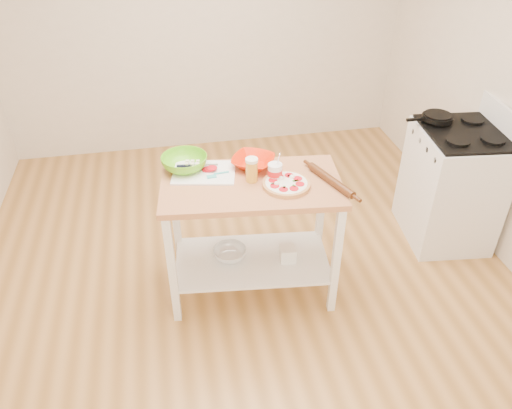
{
  "coord_description": "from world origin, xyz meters",
  "views": [
    {
      "loc": [
        -0.45,
        -2.69,
        2.57
      ],
      "look_at": [
        0.07,
        -0.07,
        0.72
      ],
      "focal_mm": 35.0,
      "sensor_mm": 36.0,
      "label": 1
    }
  ],
  "objects_px": {
    "skillet": "(437,117)",
    "knife": "(192,166)",
    "gas_stove": "(451,185)",
    "spatula": "(217,175)",
    "yogurt_tub": "(275,172)",
    "cutting_board": "(204,172)",
    "shelf_glass_bowl": "(230,253)",
    "shelf_bin": "(288,254)",
    "prep_island": "(252,215)",
    "beer_pint": "(252,170)",
    "orange_bowl": "(253,162)",
    "rolling_pin": "(331,180)",
    "green_bowl": "(184,163)",
    "pizza": "(286,184)"
  },
  "relations": [
    {
      "from": "spatula",
      "to": "knife",
      "type": "bearing_deg",
      "value": 131.64
    },
    {
      "from": "spatula",
      "to": "rolling_pin",
      "type": "distance_m",
      "value": 0.73
    },
    {
      "from": "spatula",
      "to": "shelf_bin",
      "type": "relative_size",
      "value": 1.39
    },
    {
      "from": "pizza",
      "to": "orange_bowl",
      "type": "bearing_deg",
      "value": 119.06
    },
    {
      "from": "cutting_board",
      "to": "knife",
      "type": "relative_size",
      "value": 1.66
    },
    {
      "from": "cutting_board",
      "to": "green_bowl",
      "type": "height_order",
      "value": "green_bowl"
    },
    {
      "from": "skillet",
      "to": "orange_bowl",
      "type": "relative_size",
      "value": 1.35
    },
    {
      "from": "skillet",
      "to": "green_bowl",
      "type": "xyz_separation_m",
      "value": [
        -1.92,
        -0.27,
        -0.03
      ]
    },
    {
      "from": "prep_island",
      "to": "gas_stove",
      "type": "height_order",
      "value": "gas_stove"
    },
    {
      "from": "spatula",
      "to": "beer_pint",
      "type": "relative_size",
      "value": 0.94
    },
    {
      "from": "cutting_board",
      "to": "shelf_glass_bowl",
      "type": "relative_size",
      "value": 1.92
    },
    {
      "from": "green_bowl",
      "to": "shelf_glass_bowl",
      "type": "relative_size",
      "value": 1.28
    },
    {
      "from": "pizza",
      "to": "shelf_glass_bowl",
      "type": "xyz_separation_m",
      "value": [
        -0.35,
        0.13,
        -0.62
      ]
    },
    {
      "from": "cutting_board",
      "to": "shelf_bin",
      "type": "distance_m",
      "value": 0.83
    },
    {
      "from": "prep_island",
      "to": "skillet",
      "type": "xyz_separation_m",
      "value": [
        1.53,
        0.52,
        0.33
      ]
    },
    {
      "from": "prep_island",
      "to": "knife",
      "type": "xyz_separation_m",
      "value": [
        -0.35,
        0.25,
        0.27
      ]
    },
    {
      "from": "cutting_board",
      "to": "shelf_bin",
      "type": "relative_size",
      "value": 4.2
    },
    {
      "from": "orange_bowl",
      "to": "rolling_pin",
      "type": "height_order",
      "value": "orange_bowl"
    },
    {
      "from": "rolling_pin",
      "to": "shelf_bin",
      "type": "height_order",
      "value": "rolling_pin"
    },
    {
      "from": "spatula",
      "to": "yogurt_tub",
      "type": "relative_size",
      "value": 0.75
    },
    {
      "from": "skillet",
      "to": "knife",
      "type": "relative_size",
      "value": 1.35
    },
    {
      "from": "gas_stove",
      "to": "skillet",
      "type": "bearing_deg",
      "value": 130.83
    },
    {
      "from": "green_bowl",
      "to": "beer_pint",
      "type": "xyz_separation_m",
      "value": [
        0.4,
        -0.23,
        0.03
      ]
    },
    {
      "from": "green_bowl",
      "to": "shelf_glass_bowl",
      "type": "bearing_deg",
      "value": -38.72
    },
    {
      "from": "prep_island",
      "to": "cutting_board",
      "type": "xyz_separation_m",
      "value": [
        -0.28,
        0.17,
        0.26
      ]
    },
    {
      "from": "gas_stove",
      "to": "knife",
      "type": "bearing_deg",
      "value": -171.53
    },
    {
      "from": "skillet",
      "to": "knife",
      "type": "height_order",
      "value": "skillet"
    },
    {
      "from": "beer_pint",
      "to": "skillet",
      "type": "bearing_deg",
      "value": 18.13
    },
    {
      "from": "shelf_glass_bowl",
      "to": "prep_island",
      "type": "bearing_deg",
      "value": -18.36
    },
    {
      "from": "cutting_board",
      "to": "shelf_bin",
      "type": "xyz_separation_m",
      "value": [
        0.53,
        -0.23,
        -0.59
      ]
    },
    {
      "from": "cutting_board",
      "to": "beer_pint",
      "type": "relative_size",
      "value": 2.84
    },
    {
      "from": "pizza",
      "to": "rolling_pin",
      "type": "bearing_deg",
      "value": -5.64
    },
    {
      "from": "pizza",
      "to": "yogurt_tub",
      "type": "bearing_deg",
      "value": 120.81
    },
    {
      "from": "skillet",
      "to": "shelf_glass_bowl",
      "type": "height_order",
      "value": "skillet"
    },
    {
      "from": "orange_bowl",
      "to": "beer_pint",
      "type": "height_order",
      "value": "beer_pint"
    },
    {
      "from": "shelf_bin",
      "to": "knife",
      "type": "bearing_deg",
      "value": 153.23
    },
    {
      "from": "prep_island",
      "to": "cutting_board",
      "type": "relative_size",
      "value": 2.67
    },
    {
      "from": "spatula",
      "to": "knife",
      "type": "relative_size",
      "value": 0.55
    },
    {
      "from": "orange_bowl",
      "to": "shelf_glass_bowl",
      "type": "distance_m",
      "value": 0.68
    },
    {
      "from": "rolling_pin",
      "to": "pizza",
      "type": "bearing_deg",
      "value": 174.36
    },
    {
      "from": "skillet",
      "to": "green_bowl",
      "type": "height_order",
      "value": "green_bowl"
    },
    {
      "from": "spatula",
      "to": "shelf_glass_bowl",
      "type": "xyz_separation_m",
      "value": [
        0.06,
        -0.06,
        -0.62
      ]
    },
    {
      "from": "beer_pint",
      "to": "rolling_pin",
      "type": "distance_m",
      "value": 0.5
    },
    {
      "from": "gas_stove",
      "to": "spatula",
      "type": "xyz_separation_m",
      "value": [
        -1.86,
        -0.21,
        0.44
      ]
    },
    {
      "from": "prep_island",
      "to": "beer_pint",
      "type": "relative_size",
      "value": 7.58
    },
    {
      "from": "shelf_glass_bowl",
      "to": "orange_bowl",
      "type": "bearing_deg",
      "value": 36.48
    },
    {
      "from": "skillet",
      "to": "shelf_glass_bowl",
      "type": "xyz_separation_m",
      "value": [
        -1.67,
        -0.47,
        -0.68
      ]
    },
    {
      "from": "spatula",
      "to": "knife",
      "type": "height_order",
      "value": "knife"
    },
    {
      "from": "shelf_glass_bowl",
      "to": "spatula",
      "type": "bearing_deg",
      "value": 132.57
    },
    {
      "from": "cutting_board",
      "to": "shelf_glass_bowl",
      "type": "distance_m",
      "value": 0.64
    }
  ]
}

